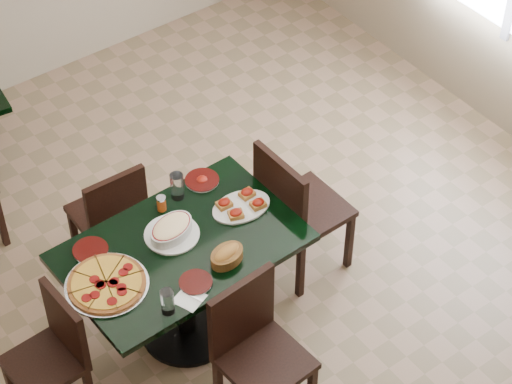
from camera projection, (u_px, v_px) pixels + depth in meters
floor at (238, 302)px, 6.10m from camera, size 5.50×5.50×0.00m
main_table at (183, 267)px, 5.56m from camera, size 1.32×0.87×0.75m
chair_far at (111, 214)px, 6.00m from camera, size 0.40×0.40×0.84m
chair_near at (255, 344)px, 5.25m from camera, size 0.45×0.45×0.90m
chair_right at (295, 206)px, 5.93m from camera, size 0.47×0.47×0.97m
chair_left at (54, 350)px, 5.31m from camera, size 0.39×0.39×0.80m
pepperoni_pizza at (107, 284)px, 5.21m from camera, size 0.45×0.45×0.04m
lasagna_casserole at (171, 229)px, 5.45m from camera, size 0.32×0.31×0.09m
bread_basket at (227, 255)px, 5.32m from camera, size 0.23×0.18×0.09m
bruschetta_platter at (241, 205)px, 5.62m from camera, size 0.37×0.27×0.05m
side_plate_near at (196, 282)px, 5.23m from camera, size 0.18×0.18×0.02m
side_plate_far_r at (202, 180)px, 5.78m from camera, size 0.20×0.20×0.03m
side_plate_far_l at (90, 250)px, 5.39m from camera, size 0.20×0.20×0.02m
napkin_setting at (190, 298)px, 5.16m from camera, size 0.18×0.18×0.01m
water_glass_a at (177, 186)px, 5.64m from camera, size 0.08×0.08×0.17m
water_glass_b at (168, 302)px, 5.05m from camera, size 0.07×0.07×0.15m
pepper_shaker at (161, 203)px, 5.59m from camera, size 0.05×0.05×0.09m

